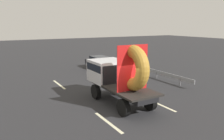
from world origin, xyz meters
name	(u,v)px	position (x,y,z in m)	size (l,w,h in m)	color
ground_plane	(128,109)	(0.00, 0.00, 0.00)	(120.00, 120.00, 0.00)	#28282B
flatbed_truck	(117,74)	(0.13, 1.33, 1.72)	(2.02, 5.14, 3.54)	black
distant_sedan	(100,62)	(3.89, 11.10, 0.68)	(1.66, 3.88, 1.26)	black
guardrail	(147,70)	(6.15, 6.09, 0.52)	(0.10, 10.75, 0.71)	gray
lane_dash_left_near	(108,122)	(-1.76, -0.96, 0.00)	(2.62, 0.16, 0.01)	beige
lane_dash_left_far	(59,84)	(-1.76, 6.89, 0.00)	(2.88, 0.16, 0.01)	beige
lane_dash_right_near	(163,106)	(2.01, -0.58, 0.00)	(2.11, 0.16, 0.01)	beige
lane_dash_right_far	(104,79)	(2.01, 6.66, 0.00)	(2.18, 0.16, 0.01)	beige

